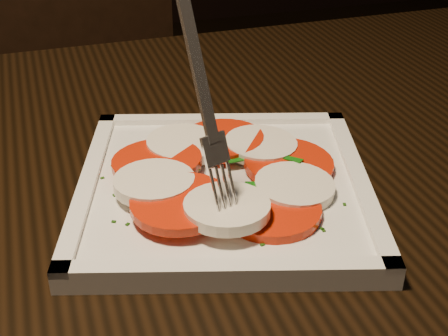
# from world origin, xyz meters

# --- Properties ---
(table) EXTENTS (1.21, 0.82, 0.75)m
(table) POSITION_xyz_m (0.26, 0.23, 0.65)
(table) COLOR black
(table) RESTS_ON ground
(chair) EXTENTS (0.49, 0.49, 0.93)m
(chair) POSITION_xyz_m (0.25, 1.00, 0.53)
(chair) COLOR black
(chair) RESTS_ON ground
(plate) EXTENTS (0.32, 0.32, 0.01)m
(plate) POSITION_xyz_m (0.28, 0.19, 0.76)
(plate) COLOR white
(plate) RESTS_ON table
(caprese_salad) EXTENTS (0.22, 0.21, 0.02)m
(caprese_salad) POSITION_xyz_m (0.28, 0.19, 0.77)
(caprese_salad) COLOR red
(caprese_salad) RESTS_ON plate
(fork) EXTENTS (0.05, 0.07, 0.19)m
(fork) POSITION_xyz_m (0.25, 0.16, 0.88)
(fork) COLOR white
(fork) RESTS_ON caprese_salad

